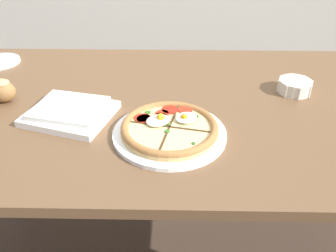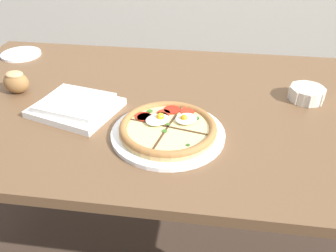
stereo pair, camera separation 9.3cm
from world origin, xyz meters
TOP-DOWN VIEW (x-y plane):
  - dining_table at (0.00, 0.00)m, footprint 1.60×0.88m
  - pizza at (-0.01, -0.17)m, footprint 0.30×0.30m
  - ramekin_bowl at (0.39, 0.08)m, footprint 0.11×0.11m
  - napkin_folded at (-0.30, -0.09)m, footprint 0.28×0.25m
  - bread_piece_mid at (-0.52, -0.00)m, footprint 0.09×0.07m

SIDE VIEW (x-z plane):
  - dining_table at x=0.00m, z-range 0.29..1.03m
  - napkin_folded at x=-0.30m, z-range 0.75..0.78m
  - pizza at x=-0.01m, z-range 0.74..0.79m
  - ramekin_bowl at x=0.39m, z-range 0.75..0.79m
  - bread_piece_mid at x=-0.52m, z-range 0.75..0.82m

